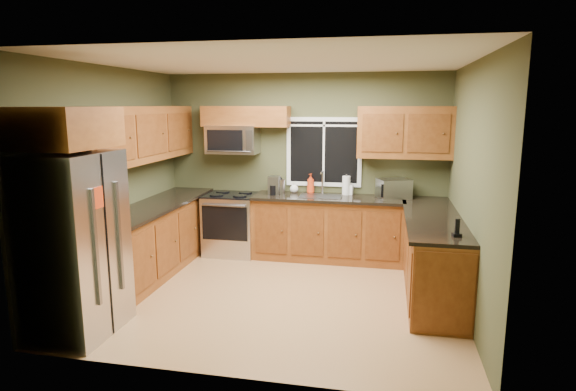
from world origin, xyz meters
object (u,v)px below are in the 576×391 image
(refrigerator, at_px, (74,245))
(toaster_oven, at_px, (394,189))
(range, at_px, (232,224))
(microwave, at_px, (233,139))
(paper_towel_roll, at_px, (346,185))
(cordless_phone, at_px, (457,231))
(coffee_maker, at_px, (274,186))
(soap_bottle_a, at_px, (311,183))
(kettle, at_px, (280,185))
(soap_bottle_c, at_px, (294,187))
(soap_bottle_b, at_px, (350,187))

(refrigerator, xyz_separation_m, toaster_oven, (3.07, 2.86, 0.17))
(refrigerator, distance_m, toaster_oven, 4.20)
(range, relative_size, toaster_oven, 1.79)
(microwave, bearing_deg, paper_towel_roll, 2.49)
(toaster_oven, height_order, paper_towel_roll, paper_towel_roll)
(range, height_order, microwave, microwave)
(toaster_oven, height_order, cordless_phone, toaster_oven)
(range, xyz_separation_m, coffee_maker, (0.66, 0.03, 0.60))
(soap_bottle_a, xyz_separation_m, cordless_phone, (1.81, -2.09, -0.09))
(microwave, height_order, soap_bottle_a, microwave)
(kettle, relative_size, soap_bottle_a, 0.85)
(refrigerator, bearing_deg, toaster_oven, 42.98)
(paper_towel_roll, distance_m, cordless_phone, 2.44)
(cordless_phone, bearing_deg, kettle, 137.82)
(kettle, distance_m, soap_bottle_c, 0.21)
(soap_bottle_b, bearing_deg, toaster_oven, -12.66)
(paper_towel_roll, bearing_deg, range, -172.95)
(paper_towel_roll, relative_size, soap_bottle_b, 1.45)
(microwave, height_order, paper_towel_roll, microwave)
(toaster_oven, bearing_deg, microwave, 178.87)
(cordless_phone, bearing_deg, coffee_maker, 140.74)
(toaster_oven, bearing_deg, refrigerator, -137.02)
(kettle, relative_size, cordless_phone, 1.37)
(soap_bottle_b, bearing_deg, soap_bottle_c, 180.00)
(soap_bottle_b, bearing_deg, paper_towel_roll, -157.96)
(toaster_oven, relative_size, coffee_maker, 1.96)
(soap_bottle_a, bearing_deg, cordless_phone, -49.14)
(cordless_phone, bearing_deg, microwave, 146.07)
(microwave, xyz_separation_m, paper_towel_roll, (1.70, 0.07, -0.65))
(range, xyz_separation_m, soap_bottle_a, (1.17, 0.22, 0.62))
(soap_bottle_c, bearing_deg, soap_bottle_a, -1.69)
(refrigerator, distance_m, paper_towel_roll, 3.82)
(cordless_phone, bearing_deg, toaster_oven, 107.02)
(soap_bottle_b, bearing_deg, microwave, -176.92)
(refrigerator, distance_m, soap_bottle_b, 3.87)
(soap_bottle_c, relative_size, cordless_phone, 0.89)
(coffee_maker, height_order, soap_bottle_b, coffee_maker)
(range, distance_m, kettle, 0.94)
(refrigerator, height_order, coffee_maker, refrigerator)
(microwave, relative_size, soap_bottle_c, 4.70)
(soap_bottle_a, bearing_deg, toaster_oven, -6.32)
(toaster_oven, bearing_deg, soap_bottle_b, 167.34)
(refrigerator, height_order, paper_towel_roll, refrigerator)
(range, bearing_deg, soap_bottle_c, 14.08)
(kettle, relative_size, soap_bottle_c, 1.55)
(microwave, height_order, kettle, microwave)
(toaster_oven, height_order, soap_bottle_c, toaster_oven)
(toaster_oven, bearing_deg, cordless_phone, -72.98)
(soap_bottle_a, relative_size, soap_bottle_b, 1.40)
(refrigerator, relative_size, microwave, 2.37)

